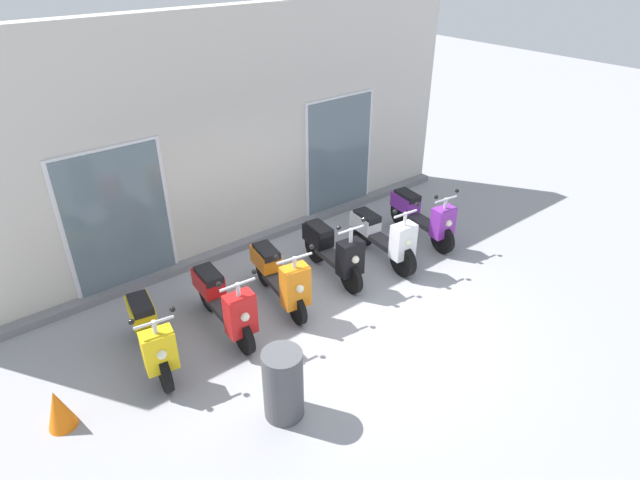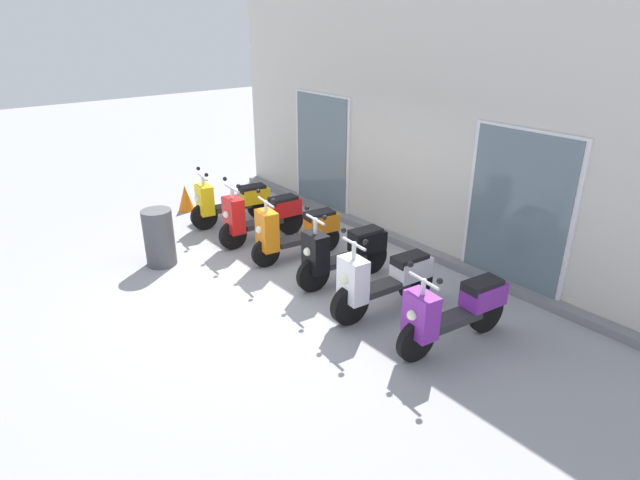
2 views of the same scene
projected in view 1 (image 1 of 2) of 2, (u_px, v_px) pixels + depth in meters
ground_plane at (342, 314)px, 7.75m from camera, size 40.00×40.00×0.00m
storefront_facade at (234, 140)px, 8.68m from camera, size 9.28×0.50×3.94m
scooter_yellow at (150, 334)px, 6.70m from camera, size 0.61×1.60×1.12m
scooter_red at (224, 302)px, 7.22m from camera, size 0.55×1.62×1.19m
scooter_orange at (280, 276)px, 7.74m from camera, size 0.62×1.57×1.19m
scooter_black at (333, 250)px, 8.37m from camera, size 0.53×1.57×1.22m
scooter_white at (383, 236)px, 8.82m from camera, size 0.53×1.66×1.24m
scooter_purple at (422, 215)px, 9.44m from camera, size 0.57×1.65×1.14m
traffic_cone at (58, 409)px, 5.88m from camera, size 0.32×0.32×0.52m
trash_bin at (283, 384)px, 5.94m from camera, size 0.46×0.46×0.90m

